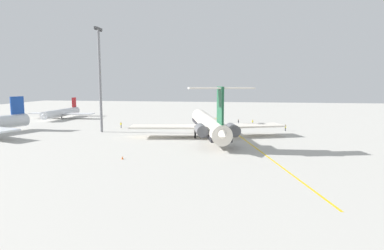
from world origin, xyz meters
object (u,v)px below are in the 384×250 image
at_px(main_jetliner, 209,124).
at_px(ground_crew_near_nose, 285,127).
at_px(ground_crew_starboard, 238,121).
at_px(airliner_mid_left, 61,113).
at_px(safety_cone_nose, 122,158).
at_px(light_mast, 100,76).
at_px(ground_crew_near_tail, 253,122).
at_px(ground_crew_portside, 121,124).

xyz_separation_m(main_jetliner, ground_crew_near_nose, (15.61, -20.26, -2.35)).
relative_size(main_jetliner, ground_crew_starboard, 23.79).
distance_m(main_jetliner, airliner_mid_left, 69.64).
distance_m(main_jetliner, ground_crew_near_nose, 25.68).
relative_size(ground_crew_starboard, safety_cone_nose, 3.31).
bearing_deg(safety_cone_nose, light_mast, 30.00).
height_order(airliner_mid_left, ground_crew_starboard, airliner_mid_left).
bearing_deg(ground_crew_starboard, airliner_mid_left, 154.25).
bearing_deg(ground_crew_near_nose, safety_cone_nose, 124.00).
xyz_separation_m(main_jetliner, safety_cone_nose, (-24.85, 12.77, -3.21)).
bearing_deg(light_mast, ground_crew_near_tail, -62.24).
height_order(airliner_mid_left, ground_crew_near_tail, airliner_mid_left).
distance_m(ground_crew_near_tail, ground_crew_portside, 41.58).
xyz_separation_m(airliner_mid_left, ground_crew_near_nose, (-19.56, -80.35, -1.10)).
xyz_separation_m(airliner_mid_left, safety_cone_nose, (-60.02, -47.33, -1.96)).
height_order(airliner_mid_left, ground_crew_portside, airliner_mid_left).
distance_m(ground_crew_near_tail, light_mast, 49.18).
height_order(ground_crew_near_tail, light_mast, light_mast).
relative_size(ground_crew_portside, safety_cone_nose, 3.31).
height_order(main_jetliner, ground_crew_portside, main_jetliner).
bearing_deg(light_mast, ground_crew_near_nose, -78.64).
relative_size(ground_crew_near_tail, light_mast, 0.06).
bearing_deg(ground_crew_starboard, main_jetliner, -122.99).
xyz_separation_m(ground_crew_portside, light_mast, (-8.67, 2.26, 14.15)).
bearing_deg(airliner_mid_left, ground_crew_starboard, 81.18).
bearing_deg(ground_crew_near_tail, main_jetliner, -172.64).
xyz_separation_m(main_jetliner, light_mast, (5.46, 30.26, 11.82)).
xyz_separation_m(main_jetliner, ground_crew_starboard, (26.75, -6.87, -2.33)).
bearing_deg(ground_crew_portside, airliner_mid_left, 44.00).
height_order(airliner_mid_left, light_mast, light_mast).
relative_size(airliner_mid_left, light_mast, 0.90).
bearing_deg(safety_cone_nose, ground_crew_near_tail, -24.83).
bearing_deg(ground_crew_near_tail, ground_crew_portside, 138.57).
relative_size(ground_crew_near_nose, safety_cone_nose, 3.26).
relative_size(ground_crew_near_nose, light_mast, 0.06).
bearing_deg(ground_crew_portside, ground_crew_starboard, -82.84).
relative_size(main_jetliner, ground_crew_portside, 23.76).
height_order(main_jetliner, safety_cone_nose, main_jetliner).
distance_m(ground_crew_near_nose, ground_crew_starboard, 17.42).
relative_size(ground_crew_near_nose, ground_crew_near_tail, 1.02).
xyz_separation_m(ground_crew_near_tail, ground_crew_starboard, (-0.63, 4.54, 0.04)).
xyz_separation_m(ground_crew_near_nose, light_mast, (-10.15, 50.52, 14.16)).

